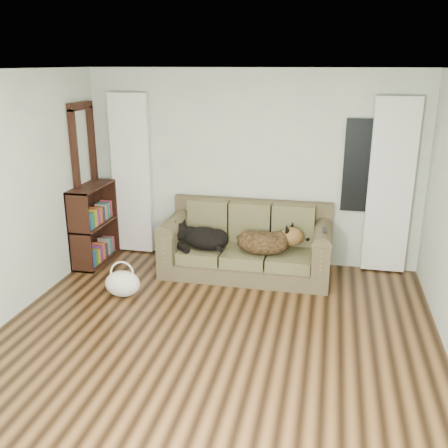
% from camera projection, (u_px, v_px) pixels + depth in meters
% --- Properties ---
extents(floor, '(5.00, 5.00, 0.00)m').
position_uv_depth(floor, '(207.00, 353.00, 4.79)').
color(floor, black).
rests_on(floor, ground).
extents(ceiling, '(5.00, 5.00, 0.00)m').
position_uv_depth(ceiling, '(204.00, 70.00, 3.99)').
color(ceiling, white).
rests_on(ceiling, ground).
extents(wall_back, '(4.50, 0.04, 2.60)m').
position_uv_depth(wall_back, '(251.00, 168.00, 6.71)').
color(wall_back, beige).
rests_on(wall_back, ground).
extents(curtain_left, '(0.55, 0.08, 2.25)m').
position_uv_depth(curtain_left, '(131.00, 175.00, 7.03)').
color(curtain_left, white).
rests_on(curtain_left, ground).
extents(curtain_right, '(0.55, 0.08, 2.25)m').
position_uv_depth(curtain_right, '(390.00, 187.00, 6.32)').
color(curtain_right, white).
rests_on(curtain_right, ground).
extents(window_pane, '(0.50, 0.03, 1.20)m').
position_uv_depth(window_pane, '(363.00, 166.00, 6.36)').
color(window_pane, black).
rests_on(window_pane, wall_back).
extents(door_casing, '(0.07, 0.60, 2.10)m').
position_uv_depth(door_casing, '(87.00, 186.00, 6.81)').
color(door_casing, black).
rests_on(door_casing, ground).
extents(sofa, '(2.16, 0.93, 0.88)m').
position_uv_depth(sofa, '(246.00, 241.00, 6.48)').
color(sofa, '#3F392B').
rests_on(sofa, floor).
extents(dog_black_lab, '(0.78, 0.66, 0.28)m').
position_uv_depth(dog_black_lab, '(202.00, 238.00, 6.48)').
color(dog_black_lab, black).
rests_on(dog_black_lab, sofa).
extents(dog_shepherd, '(0.72, 0.54, 0.31)m').
position_uv_depth(dog_shepherd, '(266.00, 242.00, 6.32)').
color(dog_shepherd, black).
rests_on(dog_shepherd, sofa).
extents(tv_remote, '(0.05, 0.17, 0.02)m').
position_uv_depth(tv_remote, '(325.00, 230.00, 6.02)').
color(tv_remote, black).
rests_on(tv_remote, sofa).
extents(tote_bag, '(0.50, 0.43, 0.31)m').
position_uv_depth(tote_bag, '(123.00, 283.00, 5.92)').
color(tote_bag, silver).
rests_on(tote_bag, floor).
extents(bookshelf, '(0.35, 0.88, 1.09)m').
position_uv_depth(bookshelf, '(94.00, 227.00, 6.86)').
color(bookshelf, black).
rests_on(bookshelf, floor).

